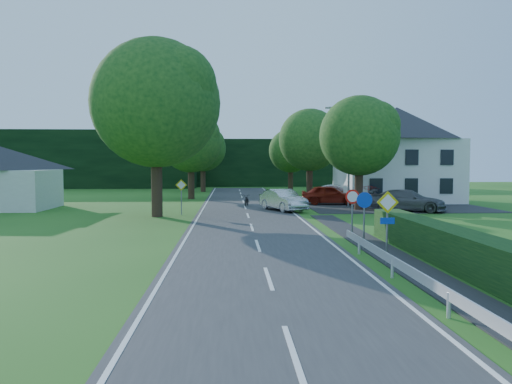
{
  "coord_description": "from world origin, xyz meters",
  "views": [
    {
      "loc": [
        -1.16,
        -9.04,
        3.59
      ],
      "look_at": [
        0.15,
        16.49,
        2.06
      ],
      "focal_mm": 35.0,
      "sensor_mm": 36.0,
      "label": 1
    }
  ],
  "objects": [
    {
      "name": "parked_car_grey",
      "position": [
        11.74,
        26.53,
        0.82
      ],
      "size": [
        5.75,
        4.41,
        1.55
      ],
      "primitive_type": "imported",
      "rotation": [
        0.0,
        0.0,
        1.09
      ],
      "color": "#505156",
      "rests_on": "parking_pad"
    },
    {
      "name": "sign_priority_right",
      "position": [
        4.3,
        7.98,
        1.8
      ],
      "size": [
        0.78,
        0.09,
        2.59
      ],
      "color": "slate",
      "rests_on": "ground"
    },
    {
      "name": "tree_right_back",
      "position": [
        6.0,
        50.0,
        3.78
      ],
      "size": [
        6.2,
        6.2,
        7.56
      ],
      "primitive_type": null,
      "color": "#144315",
      "rests_on": "ground"
    },
    {
      "name": "tree_left_back",
      "position": [
        -4.5,
        52.0,
        4.04
      ],
      "size": [
        6.6,
        6.6,
        8.07
      ],
      "primitive_type": null,
      "color": "#144315",
      "rests_on": "ground"
    },
    {
      "name": "tree_right_far",
      "position": [
        7.0,
        42.0,
        4.54
      ],
      "size": [
        7.4,
        7.4,
        9.09
      ],
      "primitive_type": null,
      "color": "#144315",
      "rests_on": "ground"
    },
    {
      "name": "sign_priority_left",
      "position": [
        -4.5,
        24.98,
        1.72
      ],
      "size": [
        0.78,
        0.09,
        2.44
      ],
      "color": "slate",
      "rests_on": "ground"
    },
    {
      "name": "line_edge_left",
      "position": [
        -3.25,
        20.0,
        0.04
      ],
      "size": [
        0.12,
        80.0,
        0.01
      ],
      "primitive_type": "cube",
      "color": "white",
      "rests_on": "road"
    },
    {
      "name": "footpath",
      "position": [
        4.95,
        2.0,
        0.02
      ],
      "size": [
        1.5,
        44.0,
        0.04
      ],
      "primitive_type": "cube",
      "color": "#252527",
      "rests_on": "ground"
    },
    {
      "name": "line_edge_right",
      "position": [
        3.25,
        20.0,
        0.04
      ],
      "size": [
        0.12,
        80.0,
        0.01
      ],
      "primitive_type": "cube",
      "color": "white",
      "rests_on": "road"
    },
    {
      "name": "moving_car",
      "position": [
        2.7,
        27.34,
        0.82
      ],
      "size": [
        3.39,
        5.01,
        1.56
      ],
      "primitive_type": "imported",
      "rotation": [
        0.0,
        0.0,
        0.41
      ],
      "color": "silver",
      "rests_on": "road"
    },
    {
      "name": "house_white",
      "position": [
        14.0,
        36.0,
        4.41
      ],
      "size": [
        10.6,
        8.4,
        8.6
      ],
      "color": "white",
      "rests_on": "ground"
    },
    {
      "name": "treeline_left",
      "position": [
        -28.0,
        62.0,
        4.0
      ],
      "size": [
        44.0,
        6.0,
        8.0
      ],
      "primitive_type": "cube",
      "color": "black",
      "rests_on": "ground"
    },
    {
      "name": "motorcycle",
      "position": [
        0.16,
        31.11,
        0.52
      ],
      "size": [
        0.93,
        1.9,
        0.96
      ],
      "primitive_type": "imported",
      "rotation": [
        0.0,
        0.0,
        -0.16
      ],
      "color": "black",
      "rests_on": "road"
    },
    {
      "name": "sign_speed_limit",
      "position": [
        4.3,
        12.97,
        1.77
      ],
      "size": [
        0.64,
        0.11,
        2.37
      ],
      "color": "slate",
      "rests_on": "ground"
    },
    {
      "name": "road",
      "position": [
        0.0,
        20.0,
        0.02
      ],
      "size": [
        7.0,
        80.0,
        0.04
      ],
      "primitive_type": "cube",
      "color": "#353537",
      "rests_on": "ground"
    },
    {
      "name": "tree_right_mid",
      "position": [
        8.5,
        28.0,
        4.29
      ],
      "size": [
        7.0,
        7.0,
        8.58
      ],
      "primitive_type": null,
      "color": "#144315",
      "rests_on": "ground"
    },
    {
      "name": "tree_left_far",
      "position": [
        -5.0,
        40.0,
        4.29
      ],
      "size": [
        7.0,
        7.0,
        8.58
      ],
      "primitive_type": null,
      "color": "#144315",
      "rests_on": "ground"
    },
    {
      "name": "treeline_right",
      "position": [
        8.0,
        66.0,
        3.5
      ],
      "size": [
        30.0,
        5.0,
        7.0
      ],
      "primitive_type": "cube",
      "color": "black",
      "rests_on": "ground"
    },
    {
      "name": "tree_main",
      "position": [
        -6.0,
        24.0,
        5.82
      ],
      "size": [
        9.4,
        9.4,
        11.64
      ],
      "primitive_type": null,
      "color": "#144315",
      "rests_on": "ground"
    },
    {
      "name": "parking_pad",
      "position": [
        12.0,
        33.0,
        0.02
      ],
      "size": [
        14.0,
        16.0,
        0.04
      ],
      "primitive_type": "cube",
      "color": "#252527",
      "rests_on": "ground"
    },
    {
      "name": "ground",
      "position": [
        0.0,
        0.0,
        0.0
      ],
      "size": [
        160.0,
        160.0,
        0.0
      ],
      "primitive_type": "plane",
      "color": "#1F5017",
      "rests_on": "ground"
    },
    {
      "name": "parked_car_red",
      "position": [
        7.18,
        32.58,
        0.85
      ],
      "size": [
        4.92,
        2.37,
        1.62
      ],
      "primitive_type": "imported",
      "rotation": [
        0.0,
        0.0,
        1.47
      ],
      "color": "maroon",
      "rests_on": "parking_pad"
    },
    {
      "name": "sign_roundabout",
      "position": [
        4.3,
        10.98,
        1.67
      ],
      "size": [
        0.64,
        0.08,
        2.37
      ],
      "color": "slate",
      "rests_on": "ground"
    },
    {
      "name": "parked_car_silver_a",
      "position": [
        8.65,
        36.25,
        0.79
      ],
      "size": [
        4.8,
        2.83,
        1.49
      ],
      "primitive_type": "imported",
      "rotation": [
        0.0,
        0.0,
        1.28
      ],
      "color": "silver",
      "rests_on": "parking_pad"
    },
    {
      "name": "parasol",
      "position": [
        10.0,
        30.65,
        0.9
      ],
      "size": [
        2.45,
        2.47,
        1.71
      ],
      "primitive_type": "imported",
      "rotation": [
        0.0,
        0.0,
        0.39
      ],
      "color": "red",
      "rests_on": "parking_pad"
    },
    {
      "name": "streetlight",
      "position": [
        8.06,
        30.0,
        4.46
      ],
      "size": [
        2.03,
        0.18,
        8.0
      ],
      "color": "slate",
      "rests_on": "ground"
    },
    {
      "name": "line_centre",
      "position": [
        0.0,
        20.0,
        0.04
      ],
      "size": [
        0.12,
        80.0,
        0.01
      ],
      "primitive_type": null,
      "color": "white",
      "rests_on": "road"
    }
  ]
}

